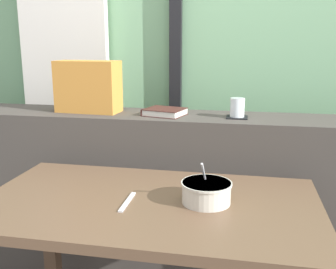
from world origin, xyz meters
The scene contains 11 objects.
outdoor_backdrop centered at (0.00, 1.09, 1.40)m, with size 4.80×0.08×2.80m, color #7AAD7F.
curtain_left_panel centered at (-0.82, 0.99, 1.25)m, with size 0.56×0.06×2.50m, color silver.
window_divider_post centered at (-0.13, 1.02, 1.30)m, with size 0.07×0.05×2.60m, color black.
dark_console_ledge centered at (0.00, 0.55, 0.44)m, with size 2.80×0.34×0.89m, color #423D38.
breakfast_table centered at (-0.03, -0.06, 0.59)m, with size 1.21×0.68×0.69m.
coaster_square centered at (0.26, 0.53, 0.89)m, with size 0.10×0.10×0.01m, color black.
juice_glass centered at (0.26, 0.53, 0.93)m, with size 0.07×0.07×0.09m.
closed_book centered at (-0.09, 0.53, 0.90)m, with size 0.22×0.20×0.03m.
throw_pillow centered at (-0.49, 0.55, 1.02)m, with size 0.32×0.14×0.26m, color #D18938.
soup_bowl centered at (0.17, -0.04, 0.72)m, with size 0.18×0.18×0.15m.
fork_utensil centered at (-0.10, -0.10, 0.69)m, with size 0.02×0.17×0.01m, color silver.
Camera 1 is at (0.29, -1.34, 1.24)m, focal length 42.13 mm.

